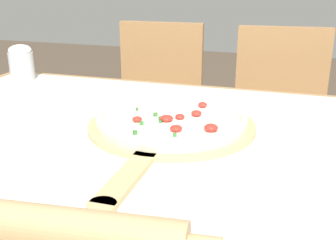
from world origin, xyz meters
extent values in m
cube|color=#A87F51|center=(0.00, 0.00, 0.71)|extent=(1.43, 1.01, 0.03)
cylinder|color=#A87F51|center=(-0.66, 0.45, 0.35)|extent=(0.06, 0.06, 0.69)
cube|color=silver|center=(0.00, 0.00, 0.72)|extent=(1.35, 0.93, 0.00)
cylinder|color=tan|center=(0.05, 0.07, 0.73)|extent=(0.40, 0.40, 0.01)
cube|color=tan|center=(0.05, -0.21, 0.73)|extent=(0.05, 0.21, 0.01)
cylinder|color=tan|center=(0.05, -0.32, 0.73)|extent=(0.05, 0.05, 0.01)
cylinder|color=beige|center=(0.05, 0.07, 0.75)|extent=(0.37, 0.37, 0.02)
torus|color=beige|center=(0.05, 0.07, 0.75)|extent=(0.37, 0.37, 0.02)
cylinder|color=white|center=(0.05, 0.07, 0.76)|extent=(0.33, 0.33, 0.00)
ellipsoid|color=red|center=(0.11, 0.09, 0.76)|extent=(0.03, 0.03, 0.01)
ellipsoid|color=red|center=(0.05, 0.03, 0.76)|extent=(0.03, 0.03, 0.01)
ellipsoid|color=red|center=(0.16, 0.00, 0.77)|extent=(0.03, 0.03, 0.02)
ellipsoid|color=red|center=(0.09, -0.02, 0.76)|extent=(0.03, 0.03, 0.01)
ellipsoid|color=red|center=(0.11, 0.16, 0.76)|extent=(0.02, 0.02, 0.01)
ellipsoid|color=red|center=(-0.01, 0.01, 0.76)|extent=(0.02, 0.02, 0.01)
ellipsoid|color=red|center=(0.08, 0.06, 0.76)|extent=(0.02, 0.02, 0.01)
cube|color=#387533|center=(0.04, 0.03, 0.76)|extent=(0.01, 0.01, 0.01)
cube|color=#387533|center=(0.10, -0.05, 0.76)|extent=(0.01, 0.01, 0.01)
cube|color=#387533|center=(-0.04, 0.09, 0.76)|extent=(0.00, 0.01, 0.01)
cube|color=#387533|center=(0.01, -0.01, 0.76)|extent=(0.01, 0.01, 0.01)
cube|color=#387533|center=(0.04, 0.02, 0.76)|extent=(0.01, 0.01, 0.01)
cube|color=#387533|center=(0.02, 0.06, 0.76)|extent=(0.01, 0.01, 0.01)
cube|color=#387533|center=(0.07, 0.07, 0.76)|extent=(0.01, 0.01, 0.01)
cube|color=#387533|center=(0.17, 0.01, 0.76)|extent=(0.01, 0.01, 0.01)
cube|color=#387533|center=(0.01, -0.07, 0.76)|extent=(0.01, 0.01, 0.01)
cube|color=#387533|center=(0.10, -0.02, 0.76)|extent=(0.01, 0.01, 0.01)
cylinder|color=tan|center=(0.04, -0.42, 0.76)|extent=(0.36, 0.09, 0.06)
cube|color=#A37547|center=(-0.25, 0.78, 0.42)|extent=(0.42, 0.42, 0.02)
cube|color=#A37547|center=(-0.26, 0.96, 0.65)|extent=(0.38, 0.05, 0.44)
cylinder|color=#A37547|center=(-0.40, 0.61, 0.20)|extent=(0.04, 0.04, 0.41)
cylinder|color=#A37547|center=(-0.08, 0.63, 0.20)|extent=(0.04, 0.04, 0.41)
cylinder|color=#A37547|center=(-0.42, 0.93, 0.20)|extent=(0.04, 0.04, 0.41)
cylinder|color=#A37547|center=(-0.10, 0.95, 0.20)|extent=(0.04, 0.04, 0.41)
cube|color=#A37547|center=(0.29, 0.78, 0.42)|extent=(0.44, 0.44, 0.02)
cube|color=#A37547|center=(0.27, 0.96, 0.65)|extent=(0.38, 0.07, 0.44)
cylinder|color=#A37547|center=(0.15, 0.61, 0.20)|extent=(0.04, 0.04, 0.41)
cylinder|color=#A37547|center=(0.47, 0.64, 0.20)|extent=(0.04, 0.04, 0.41)
cylinder|color=#A37547|center=(0.12, 0.92, 0.20)|extent=(0.04, 0.04, 0.41)
cylinder|color=#A37547|center=(0.43, 0.95, 0.20)|extent=(0.04, 0.04, 0.41)
cylinder|color=#B2B7BC|center=(-0.58, 0.38, 0.77)|extent=(0.08, 0.08, 0.09)
ellipsoid|color=white|center=(-0.58, 0.38, 0.83)|extent=(0.08, 0.08, 0.04)
camera|label=1|loc=(0.32, -0.84, 1.09)|focal=45.00mm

